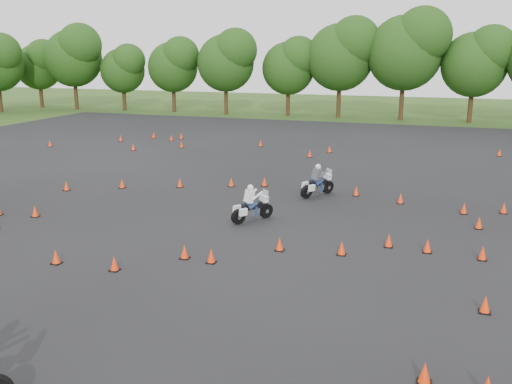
{
  "coord_description": "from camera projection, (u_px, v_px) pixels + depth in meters",
  "views": [
    {
      "loc": [
        6.94,
        -16.83,
        6.7
      ],
      "look_at": [
        0.0,
        4.0,
        1.2
      ],
      "focal_mm": 40.0,
      "sensor_mm": 36.0,
      "label": 1
    }
  ],
  "objects": [
    {
      "name": "asphalt_pad",
      "position": [
        271.0,
        208.0,
        24.76
      ],
      "size": [
        62.0,
        62.0,
        0.0
      ],
      "primitive_type": "plane",
      "color": "black",
      "rests_on": "ground"
    },
    {
      "name": "treeline",
      "position": [
        410.0,
        72.0,
        49.07
      ],
      "size": [
        87.27,
        32.75,
        11.1
      ],
      "color": "#1E4112",
      "rests_on": "ground"
    },
    {
      "name": "rider_white",
      "position": [
        252.0,
        202.0,
        22.74
      ],
      "size": [
        1.62,
        2.0,
        1.54
      ],
      "primitive_type": null,
      "rotation": [
        0.0,
        0.0,
        0.98
      ],
      "color": "silver",
      "rests_on": "ground"
    },
    {
      "name": "traffic_cones",
      "position": [
        264.0,
        203.0,
        24.77
      ],
      "size": [
        36.73,
        32.72,
        0.45
      ],
      "color": "#FF370A",
      "rests_on": "asphalt_pad"
    },
    {
      "name": "rider_grey",
      "position": [
        317.0,
        179.0,
        26.67
      ],
      "size": [
        1.61,
        2.08,
        1.58
      ],
      "primitive_type": null,
      "rotation": [
        0.0,
        0.0,
        1.02
      ],
      "color": "#42464A",
      "rests_on": "ground"
    },
    {
      "name": "ground",
      "position": [
        219.0,
        254.0,
        19.24
      ],
      "size": [
        140.0,
        140.0,
        0.0
      ],
      "primitive_type": "plane",
      "color": "#2D5119",
      "rests_on": "ground"
    }
  ]
}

